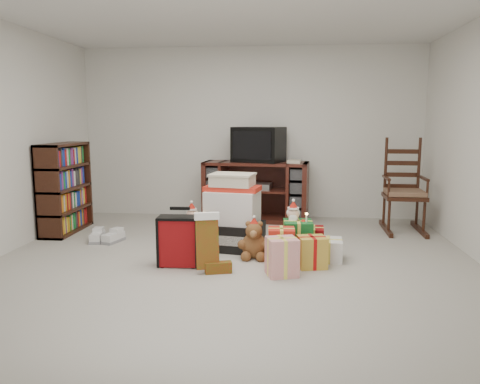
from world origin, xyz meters
name	(u,v)px	position (x,y,z in m)	size (l,w,h in m)	color
room	(231,141)	(0.00, 0.00, 1.25)	(5.01, 5.01, 2.51)	#A8A49A
tv_stand	(256,191)	(0.10, 2.20, 0.43)	(1.54, 0.69, 0.85)	#3E1511
bookshelf	(65,190)	(-2.31, 1.26, 0.55)	(0.31, 0.94, 1.15)	#36190E
rocking_chair	(403,198)	(2.06, 1.77, 0.43)	(0.54, 0.85, 1.26)	#36190E
gift_pile	(233,217)	(-0.06, 0.65, 0.37)	(0.74, 0.59, 0.84)	black
red_suitcase	(179,241)	(-0.52, -0.03, 0.25)	(0.39, 0.22, 0.59)	maroon
stocking	(207,242)	(-0.21, -0.21, 0.29)	(0.27, 0.12, 0.59)	#0B6811
teddy_bear	(254,242)	(0.20, 0.30, 0.17)	(0.27, 0.23, 0.39)	brown
santa_figurine	(293,233)	(0.61, 0.55, 0.22)	(0.28, 0.27, 0.58)	#AB1D12
mrs_claus_figurine	(192,231)	(-0.51, 0.56, 0.21)	(0.26, 0.25, 0.54)	#AB1D12
sneaker_pair	(105,237)	(-1.61, 0.79, 0.06)	(0.40, 0.34, 0.11)	silver
gift_cluster	(302,245)	(0.70, 0.33, 0.15)	(0.85, 1.24, 0.29)	red
crt_television	(259,144)	(0.14, 2.22, 1.10)	(0.79, 0.69, 0.49)	black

